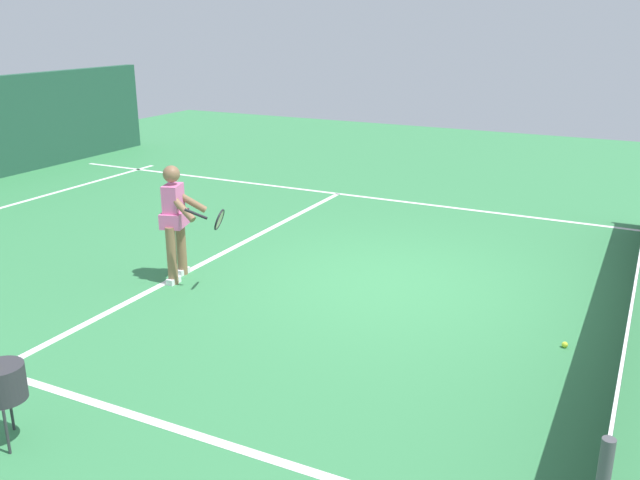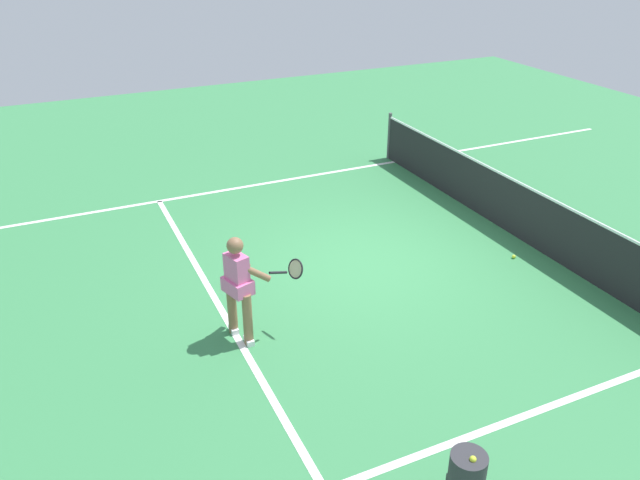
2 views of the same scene
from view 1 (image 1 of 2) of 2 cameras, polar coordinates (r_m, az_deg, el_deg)
ground_plane at (r=9.15m, az=5.61°, el=-3.48°), size 26.63×26.63×0.00m
service_line_marking at (r=10.30m, az=-8.04°, el=-1.04°), size 8.04×0.10×0.01m
sideline_left_marking at (r=12.80m, az=12.17°, el=2.52°), size 0.10×18.48×0.01m
sideline_right_marking at (r=5.98m, az=-9.11°, el=-16.17°), size 0.10×18.48×0.01m
court_net at (r=8.45m, az=24.91°, el=-3.22°), size 8.72×0.08×1.11m
tennis_player at (r=9.12m, az=-11.92°, el=1.77°), size 0.65×1.08×1.55m
tennis_ball_near at (r=7.80m, az=19.78°, el=-8.24°), size 0.07×0.07×0.07m
ball_hopper at (r=6.17m, az=-24.99°, el=-10.79°), size 0.36×0.36×0.74m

